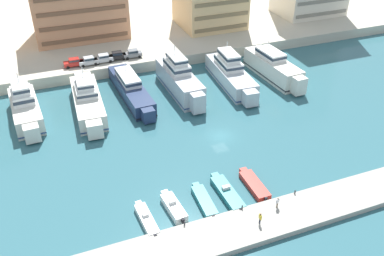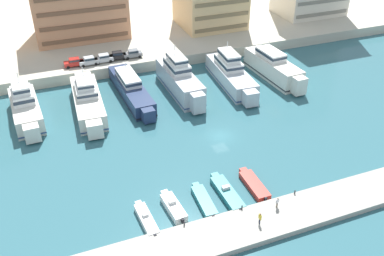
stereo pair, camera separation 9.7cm
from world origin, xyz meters
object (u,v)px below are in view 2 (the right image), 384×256
Objects in this scene: motorboat_teal_center_left at (227,192)px; pedestrian_near_edge at (260,218)px; yacht_ivory_mid_left at (88,100)px; car_black_center_left at (117,55)px; yacht_ivory_left at (25,108)px; motorboat_white_far_left at (146,220)px; yacht_silver_center_right at (231,73)px; yacht_silver_center at (180,80)px; motorboat_red_center at (254,185)px; motorboat_teal_mid_left at (204,201)px; yacht_ivory_mid_right at (274,67)px; yacht_navy_center_left at (131,89)px; car_grey_center at (133,53)px; motorboat_white_left at (173,207)px; pedestrian_mid_deck at (277,202)px; car_red_far_left at (74,62)px; car_silver_left at (89,61)px; car_silver_mid_left at (104,58)px.

motorboat_teal_center_left is 4.94× the size of pedestrian_near_edge.
car_black_center_left is at bearing 59.37° from yacht_ivory_mid_left.
yacht_ivory_left is 35.24m from motorboat_white_far_left.
yacht_ivory_left reaches higher than yacht_silver_center_right.
car_black_center_left is (-9.19, 14.94, 0.60)m from yacht_silver_center.
yacht_silver_center is 2.64× the size of motorboat_red_center.
yacht_silver_center_right is 5.07× the size of car_black_center_left.
yacht_ivory_mid_left is 32.98m from motorboat_teal_mid_left.
yacht_ivory_mid_left is at bearing -120.63° from car_black_center_left.
motorboat_white_far_left is (-37.21, -31.46, -1.87)m from yacht_ivory_mid_right.
yacht_silver_center_right is (20.72, -1.87, 0.60)m from yacht_navy_center_left.
yacht_ivory_mid_right is at bearing 55.55° from motorboat_red_center.
car_grey_center is (-5.69, 46.08, 2.94)m from motorboat_red_center.
car_grey_center is (6.71, 46.33, 2.80)m from motorboat_white_left.
yacht_ivory_mid_left is 18.06m from car_black_center_left.
yacht_navy_center_left is at bearing 3.61° from yacht_ivory_left.
car_red_far_left is at bearing 110.07° from pedestrian_mid_deck.
yacht_ivory_left is 47.60m from pedestrian_mid_deck.
yacht_silver_center_right is 42.34m from motorboat_white_far_left.
car_silver_left is at bearing 78.92° from yacht_ivory_mid_left.
yacht_silver_center is 17.55m from car_black_center_left.
pedestrian_near_edge is (-3.20, -38.71, -0.89)m from yacht_silver_center.
yacht_silver_center is (9.62, -1.54, 1.03)m from yacht_navy_center_left.
yacht_ivory_mid_left is 11.98× the size of pedestrian_near_edge.
yacht_ivory_mid_left is 35.86m from motorboat_red_center.
car_silver_mid_left is (4.19, 47.04, 2.89)m from motorboat_white_far_left.
yacht_ivory_left is 19.72m from car_silver_left.
yacht_silver_center_right reaches higher than car_grey_center.
yacht_ivory_mid_left is 41.05m from pedestrian_near_edge.
car_grey_center is at bearing 77.21° from motorboat_white_far_left.
motorboat_teal_mid_left is (8.39, 0.63, -0.06)m from motorboat_white_far_left.
car_grey_center is at bearing 1.63° from car_silver_mid_left.
car_red_far_left reaches higher than pedestrian_mid_deck.
yacht_ivory_mid_right is 2.76× the size of motorboat_white_far_left.
car_red_far_left is 55.63m from pedestrian_near_edge.
pedestrian_near_edge is 1.04× the size of pedestrian_mid_deck.
car_silver_left is 1.00× the size of car_black_center_left.
motorboat_teal_mid_left is (-19.12, -31.51, -1.90)m from yacht_silver_center_right.
motorboat_white_left is 46.10m from car_silver_left.
car_grey_center reaches higher than pedestrian_mid_deck.
motorboat_teal_center_left reaches higher than motorboat_white_far_left.
motorboat_white_left is 1.57× the size of car_silver_mid_left.
car_silver_mid_left is (6.15, 15.15, 1.24)m from yacht_ivory_mid_left.
motorboat_white_far_left is 0.96× the size of motorboat_teal_mid_left.
car_grey_center is 2.38× the size of pedestrian_near_edge.
yacht_silver_center_right is at bearing 69.56° from pedestrian_near_edge.
car_black_center_left is (6.26, 0.59, 0.00)m from car_silver_left.
motorboat_teal_mid_left is at bearing -71.68° from yacht_ivory_mid_left.
motorboat_teal_mid_left is at bearing -3.54° from motorboat_white_left.
yacht_silver_center_right is 2.88× the size of motorboat_teal_mid_left.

